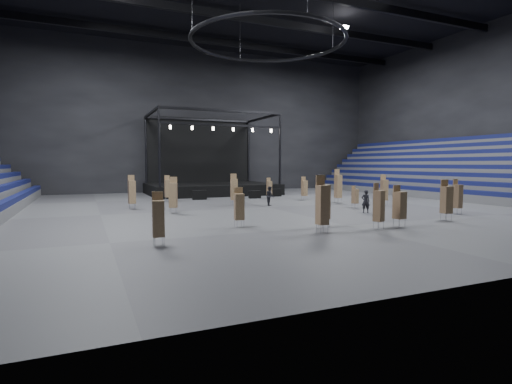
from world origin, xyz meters
name	(u,v)px	position (x,y,z in m)	size (l,w,h in m)	color
floor	(267,207)	(0.00, 0.00, 0.00)	(50.00, 50.00, 0.00)	#434345
wall_back	(198,120)	(0.00, 21.00, 9.00)	(50.00, 0.20, 18.00)	black
wall_right	(487,110)	(25.00, 0.00, 9.00)	(0.20, 42.00, 18.00)	black
bleachers_right	(470,181)	(22.94, 0.00, 1.73)	(7.20, 40.00, 6.40)	#4F4F52
stage	(209,181)	(0.00, 16.24, 1.45)	(14.00, 10.00, 9.20)	black
truss_ring	(268,41)	(0.00, 0.00, 13.00)	(12.30, 12.30, 5.15)	black
flight_case_left	(199,195)	(-3.18, 8.84, 0.45)	(1.35, 0.68, 0.90)	black
flight_case_mid	(255,194)	(2.35, 8.08, 0.38)	(1.15, 0.58, 0.77)	black
flight_case_right	(276,193)	(5.35, 9.43, 0.39)	(1.18, 0.59, 0.79)	black
chair_stack_0	(168,188)	(-6.41, 8.01, 1.26)	(0.51, 0.51, 2.42)	silver
chair_stack_1	(379,205)	(0.96, -11.99, 1.26)	(0.59, 0.59, 2.45)	silver
chair_stack_2	(304,188)	(6.08, 4.61, 1.17)	(0.49, 0.49, 2.23)	silver
chair_stack_3	(158,218)	(-10.64, -11.99, 1.20)	(0.52, 0.52, 2.30)	silver
chair_stack_4	(234,189)	(-1.93, 2.51, 1.38)	(0.61, 0.61, 2.65)	silver
chair_stack_5	(355,196)	(6.14, -3.16, 0.95)	(0.49, 0.49, 1.75)	silver
chair_stack_6	(384,189)	(9.64, -2.48, 1.32)	(0.56, 0.56, 2.58)	silver
chair_stack_7	(457,196)	(10.29, -9.10, 1.26)	(0.53, 0.53, 2.42)	silver
chair_stack_8	(269,188)	(3.59, 7.29, 1.10)	(0.45, 0.45, 2.09)	silver
chair_stack_9	(446,199)	(6.86, -11.17, 1.31)	(0.59, 0.59, 2.51)	silver
chair_stack_10	(324,201)	(-1.46, -10.41, 1.43)	(0.67, 0.67, 2.79)	silver
chair_stack_11	(399,205)	(2.40, -11.99, 1.23)	(0.60, 0.60, 2.30)	silver
chair_stack_12	(132,192)	(-10.11, 2.96, 1.35)	(0.54, 0.54, 2.61)	silver
chair_stack_13	(338,186)	(7.40, 0.93, 1.52)	(0.53, 0.53, 3.01)	silver
chair_stack_14	(173,195)	(-7.79, -1.17, 1.33)	(0.67, 0.67, 2.56)	silver
chair_stack_15	(239,206)	(-5.74, -8.66, 1.17)	(0.58, 0.58, 2.18)	silver
chair_stack_16	(174,190)	(-5.78, 8.01, 1.02)	(0.56, 0.56, 1.91)	silver
chair_stack_17	(322,204)	(-2.58, -11.99, 1.47)	(0.52, 0.52, 2.90)	silver
man_center	(366,201)	(4.89, -6.03, 0.81)	(0.59, 0.39, 1.62)	black
crew_member	(270,196)	(0.72, 1.06, 0.81)	(0.78, 0.61, 1.61)	black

